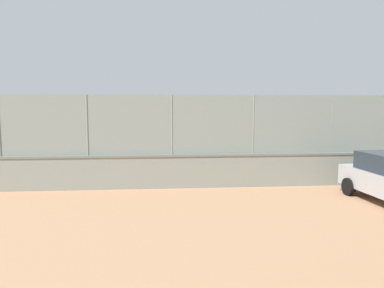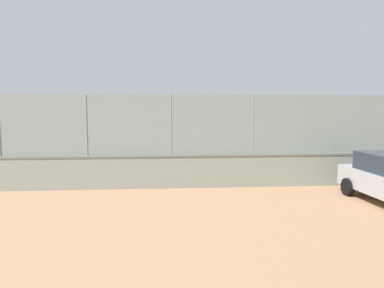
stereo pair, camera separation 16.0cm
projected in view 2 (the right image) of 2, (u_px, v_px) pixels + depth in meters
The scene contains 7 objects.
ground_plane at pixel (190, 150), 25.73m from camera, with size 260.00×260.00×0.00m, color tan.
perimeter_wall at pixel (212, 170), 14.23m from camera, with size 22.60×0.46×1.30m.
fence_panel_on_wall at pixel (212, 125), 14.04m from camera, with size 22.22×0.14×2.27m.
player_crossing_court at pixel (195, 142), 21.68m from camera, with size 1.27×0.76×1.64m.
player_foreground_swinging at pixel (173, 149), 19.32m from camera, with size 1.19×0.70×1.47m.
sports_ball at pixel (178, 159), 21.16m from camera, with size 0.10×0.10×0.10m, color #3399D8.
courtside_bench at pixel (132, 170), 15.26m from camera, with size 1.60×0.38×0.87m.
Camera 2 is at (1.79, 25.47, 3.23)m, focal length 34.21 mm.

